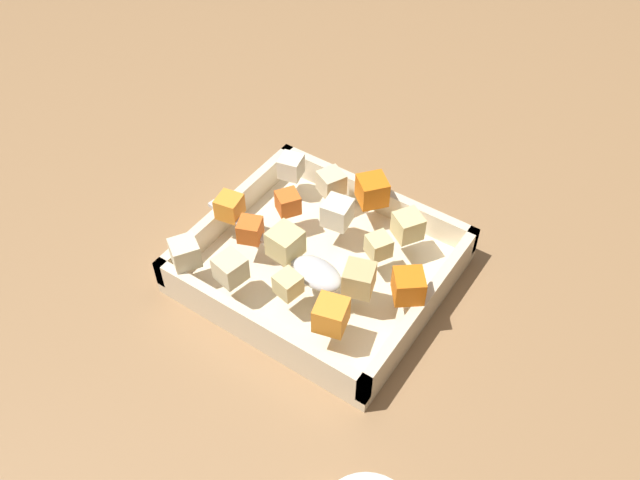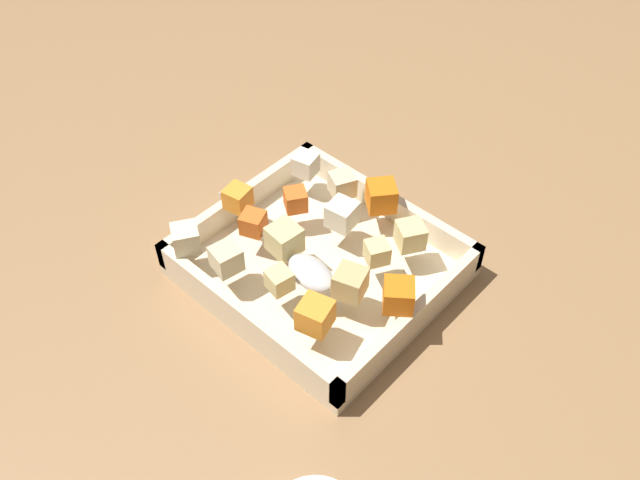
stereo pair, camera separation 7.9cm
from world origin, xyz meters
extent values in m
plane|color=#936D47|center=(0.00, 0.00, 0.00)|extent=(4.00, 4.00, 0.00)
cube|color=beige|center=(-0.01, -0.01, 0.01)|extent=(0.29, 0.26, 0.01)
cube|color=beige|center=(-0.01, -0.14, 0.03)|extent=(0.29, 0.01, 0.04)
cube|color=beige|center=(-0.01, 0.11, 0.03)|extent=(0.29, 0.01, 0.04)
cube|color=beige|center=(-0.15, -0.01, 0.03)|extent=(0.01, 0.26, 0.04)
cube|color=beige|center=(0.13, -0.01, 0.03)|extent=(0.01, 0.26, 0.04)
cube|color=orange|center=(-0.08, 0.01, 0.06)|extent=(0.04, 0.04, 0.03)
cube|color=orange|center=(0.06, -0.10, 0.07)|extent=(0.04, 0.04, 0.03)
cube|color=orange|center=(-0.08, -0.05, 0.06)|extent=(0.03, 0.03, 0.03)
cube|color=orange|center=(0.00, 0.09, 0.07)|extent=(0.05, 0.05, 0.03)
cube|color=orange|center=(-0.13, -0.03, 0.06)|extent=(0.03, 0.03, 0.03)
cube|color=orange|center=(0.11, -0.02, 0.07)|extent=(0.05, 0.05, 0.03)
cube|color=#E0CC89|center=(0.00, -0.09, 0.06)|extent=(0.03, 0.03, 0.03)
cube|color=tan|center=(0.06, -0.04, 0.07)|extent=(0.04, 0.04, 0.03)
cube|color=#E0CC89|center=(0.07, 0.06, 0.07)|extent=(0.04, 0.04, 0.03)
cube|color=#E0CC89|center=(0.05, 0.01, 0.06)|extent=(0.03, 0.03, 0.03)
cube|color=beige|center=(-0.06, -0.11, 0.07)|extent=(0.04, 0.04, 0.03)
cube|color=beige|center=(-0.05, 0.07, 0.07)|extent=(0.04, 0.04, 0.03)
cube|color=#E0CC89|center=(-0.04, -0.04, 0.07)|extent=(0.04, 0.04, 0.03)
cube|color=beige|center=(-0.12, -0.12, 0.07)|extent=(0.04, 0.04, 0.03)
cube|color=silver|center=(-0.11, 0.07, 0.06)|extent=(0.03, 0.03, 0.03)
cube|color=silver|center=(-0.01, 0.03, 0.07)|extent=(0.04, 0.04, 0.03)
ellipsoid|color=silver|center=(0.02, -0.06, 0.06)|extent=(0.07, 0.05, 0.02)
cube|color=silver|center=(-0.09, -0.04, 0.05)|extent=(0.15, 0.03, 0.01)
camera|label=1|loc=(0.30, -0.46, 0.64)|focal=38.70mm
camera|label=2|loc=(0.36, -0.41, 0.64)|focal=38.70mm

